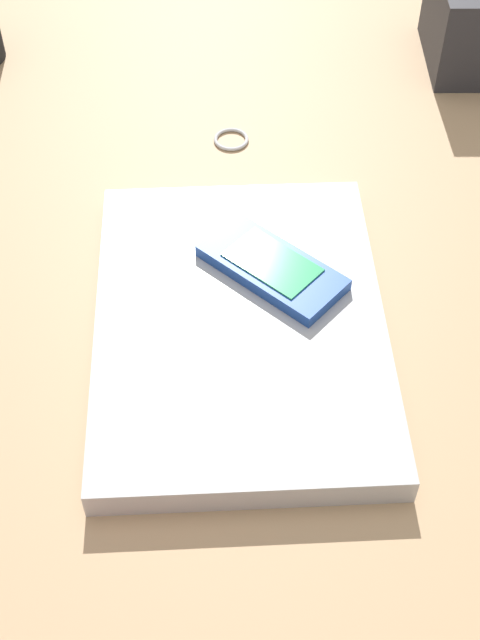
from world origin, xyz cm
name	(u,v)px	position (x,y,z in cm)	size (l,w,h in cm)	color
desk_surface	(198,357)	(0.00, 0.00, 1.50)	(120.00, 80.00, 3.00)	tan
laptop_closed	(240,326)	(-1.32, 3.26, 4.24)	(30.93, 22.59, 2.47)	#B7BABC
cell_phone_on_laptop	(272,267)	(-6.33, 5.25, 6.06)	(11.25, 12.97, 1.24)	#1E479E
desk_organizer	(477,19)	(-43.49, 23.22, 7.81)	(12.51, 9.45, 9.62)	#2D2D33
key_ring	(231,139)	(-26.11, -0.70, 3.18)	(3.46, 3.46, 0.36)	silver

